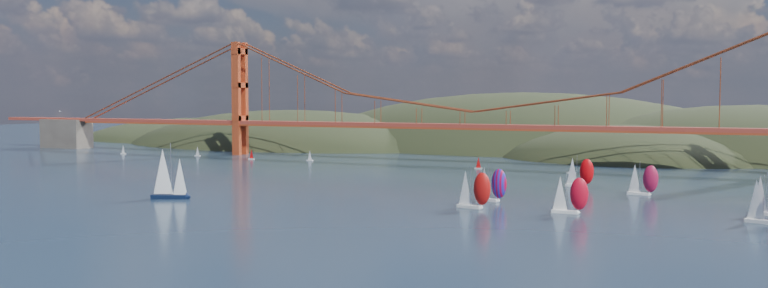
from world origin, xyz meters
TOP-DOWN VIEW (x-y plane):
  - ground at (0.00, 0.00)m, footprint 1200.00×1200.00m
  - headlands at (44.95, 278.29)m, footprint 725.00×225.00m
  - bridge at (-1.75, 180.00)m, footprint 552.00×12.00m
  - sloop_navy at (-41.26, 37.70)m, footprint 10.51×7.93m
  - racer_0 at (40.78, 55.96)m, footprint 9.32×4.66m
  - racer_1 at (64.34, 57.63)m, footprint 8.71×3.59m
  - racer_2 at (106.91, 61.08)m, footprint 9.64×5.86m
  - racer_3 at (76.47, 101.13)m, footprint 8.70×4.10m
  - racer_5 at (56.41, 113.59)m, footprint 8.96×4.14m
  - racer_rwb at (41.22, 69.96)m, footprint 9.10×5.18m
  - distant_boat_0 at (-174.48, 157.55)m, footprint 3.00×2.00m
  - distant_boat_1 at (-132.54, 162.73)m, footprint 3.00×2.00m
  - distant_boat_2 at (-97.85, 157.63)m, footprint 3.00×2.00m
  - distant_boat_3 at (-69.78, 161.94)m, footprint 3.00×2.00m
  - distant_boat_8 at (46.29, 154.36)m, footprint 3.00×2.00m
  - distant_boat_9 at (9.63, 157.07)m, footprint 3.00×2.00m
  - gull at (-75.57, 32.11)m, footprint 0.90×0.25m

SIDE VIEW (x-z plane):
  - headlands at x=44.95m, z-range -60.46..35.54m
  - ground at x=0.00m, z-range 0.00..0.00m
  - distant_boat_0 at x=-174.48m, z-range 0.06..4.76m
  - distant_boat_1 at x=-132.54m, z-range 0.06..4.76m
  - distant_boat_2 at x=-97.85m, z-range 0.06..4.76m
  - distant_boat_3 at x=-69.78m, z-range 0.06..4.76m
  - distant_boat_8 at x=46.29m, z-range 0.06..4.76m
  - distant_boat_9 at x=9.63m, z-range 0.06..4.76m
  - racer_3 at x=76.47m, z-range -0.27..9.55m
  - racer_1 at x=64.34m, z-range -0.27..9.71m
  - racer_5 at x=56.41m, z-range -0.28..9.85m
  - racer_rwb at x=41.22m, z-range -0.28..9.92m
  - racer_0 at x=40.78m, z-range -0.29..10.20m
  - racer_2 at x=106.91m, z-range -0.30..10.50m
  - sloop_navy at x=-41.26m, z-range -0.90..14.46m
  - gull at x=-75.57m, z-range 23.91..24.08m
  - bridge at x=-1.75m, z-range 4.73..59.73m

